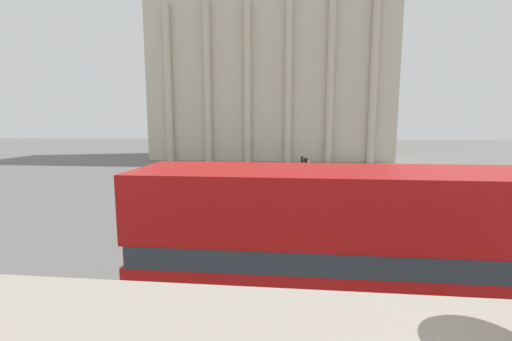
{
  "coord_description": "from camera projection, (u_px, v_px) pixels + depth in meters",
  "views": [
    {
      "loc": [
        -0.26,
        -2.5,
        4.95
      ],
      "look_at": [
        -2.1,
        15.4,
        2.43
      ],
      "focal_mm": 24.0,
      "sensor_mm": 36.0,
      "label": 1
    }
  ],
  "objects": [
    {
      "name": "traffic_light_near",
      "position": [
        355.0,
        203.0,
        11.71
      ],
      "size": [
        0.42,
        0.24,
        3.38
      ],
      "color": "black",
      "rests_on": "ground_plane"
    },
    {
      "name": "pedestrian_black",
      "position": [
        161.0,
        201.0,
        17.49
      ],
      "size": [
        0.32,
        0.32,
        1.67
      ],
      "rotation": [
        0.0,
        0.0,
        3.99
      ],
      "color": "#282B33",
      "rests_on": "ground_plane"
    },
    {
      "name": "car_black",
      "position": [
        185.0,
        200.0,
        18.86
      ],
      "size": [
        4.2,
        1.93,
        1.35
      ],
      "rotation": [
        0.0,
        0.0,
        3.7
      ],
      "color": "black",
      "rests_on": "ground_plane"
    },
    {
      "name": "pedestrian_grey",
      "position": [
        477.0,
        217.0,
        14.35
      ],
      "size": [
        0.32,
        0.32,
        1.78
      ],
      "rotation": [
        0.0,
        0.0,
        4.91
      ],
      "color": "#282B33",
      "rests_on": "ground_plane"
    },
    {
      "name": "traffic_light_mid",
      "position": [
        303.0,
        179.0,
        17.05
      ],
      "size": [
        0.42,
        0.24,
        3.32
      ],
      "color": "black",
      "rests_on": "ground_plane"
    },
    {
      "name": "plaza_building_left",
      "position": [
        271.0,
        74.0,
        48.23
      ],
      "size": [
        32.48,
        12.89,
        23.68
      ],
      "color": "beige",
      "rests_on": "ground_plane"
    },
    {
      "name": "double_decker_bus",
      "position": [
        372.0,
        252.0,
        7.31
      ],
      "size": [
        10.09,
        2.63,
        3.98
      ],
      "rotation": [
        0.0,
        0.0,
        -0.05
      ],
      "color": "black",
      "rests_on": "ground_plane"
    }
  ]
}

